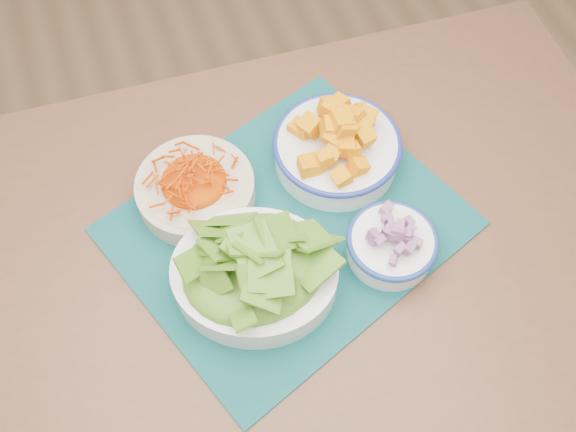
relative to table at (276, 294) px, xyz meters
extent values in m
plane|color=#977049|center=(-0.01, 0.22, -0.66)|extent=(4.00, 4.00, 0.00)
cube|color=brown|center=(0.00, 0.00, 0.07)|extent=(1.35, 0.94, 0.04)
cylinder|color=brown|center=(0.61, 0.34, -0.31)|extent=(0.06, 0.06, 0.71)
cube|color=#073334|center=(0.05, 0.07, 0.09)|extent=(0.62, 0.56, 0.00)
cylinder|color=beige|center=(-0.08, 0.17, 0.11)|extent=(0.23, 0.23, 0.04)
ellipsoid|color=#DE4900|center=(-0.08, 0.17, 0.15)|extent=(0.17, 0.17, 0.03)
cylinder|color=white|center=(0.16, 0.16, 0.12)|extent=(0.24, 0.24, 0.05)
torus|color=navy|center=(0.16, 0.16, 0.14)|extent=(0.21, 0.21, 0.01)
ellipsoid|color=#FA9A05|center=(0.16, 0.16, 0.17)|extent=(0.18, 0.18, 0.05)
ellipsoid|color=#3C7215|center=(-0.04, -0.01, 0.17)|extent=(0.22, 0.18, 0.06)
cylinder|color=white|center=(0.18, -0.03, 0.12)|extent=(0.17, 0.17, 0.05)
torus|color=navy|center=(0.18, -0.03, 0.13)|extent=(0.14, 0.14, 0.01)
ellipsoid|color=#670848|center=(0.18, -0.03, 0.15)|extent=(0.12, 0.12, 0.02)
camera|label=1|loc=(-0.13, -0.41, 0.98)|focal=40.00mm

